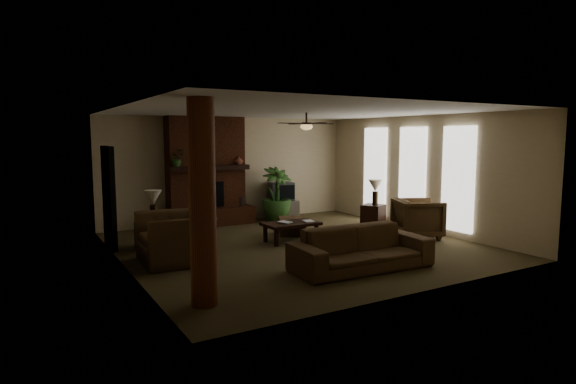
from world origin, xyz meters
TOP-DOWN VIEW (x-y plane):
  - room_shell at (0.00, 0.00)m, footprint 7.00×7.00m
  - fireplace at (-0.80, 3.22)m, footprint 2.40×0.70m
  - windows at (3.45, 0.20)m, footprint 0.08×3.65m
  - log_column at (-2.95, -2.40)m, footprint 0.36×0.36m
  - doorway at (-3.44, 1.80)m, footprint 0.10×1.00m
  - ceiling_fan at (0.40, 0.30)m, footprint 1.35×1.35m
  - sofa at (0.03, -2.08)m, footprint 2.52×0.86m
  - armchair_left at (-2.62, 0.03)m, footprint 0.94×1.40m
  - armchair_right at (2.78, -0.69)m, footprint 1.20×1.23m
  - coffee_table at (0.07, 0.39)m, footprint 1.20×0.70m
  - ottoman at (0.48, 1.05)m, footprint 0.80×0.80m
  - tv_stand at (1.43, 3.15)m, footprint 0.94×0.69m
  - tv at (1.37, 3.14)m, footprint 0.73×0.64m
  - floor_vase at (0.10, 3.15)m, footprint 0.34×0.34m
  - floor_plant at (1.00, 2.74)m, footprint 0.98×1.56m
  - side_table_left at (-2.72, 1.29)m, footprint 0.65×0.65m
  - lamp_left at (-2.66, 1.33)m, footprint 0.36×0.36m
  - side_table_right at (2.85, 0.93)m, footprint 0.66×0.66m
  - lamp_right at (2.86, 0.89)m, footprint 0.42×0.42m
  - mantel_plant at (-1.64, 2.97)m, footprint 0.48×0.51m
  - mantel_vase at (0.00, 2.97)m, footprint 0.27×0.28m
  - book_a at (-0.18, 0.37)m, footprint 0.21×0.09m
  - book_b at (0.34, 0.29)m, footprint 0.21×0.06m

SIDE VIEW (x-z plane):
  - ottoman at x=0.48m, z-range 0.00..0.40m
  - tv_stand at x=1.43m, z-range 0.00..0.50m
  - side_table_left at x=-2.72m, z-range 0.00..0.55m
  - side_table_right at x=2.85m, z-range 0.00..0.55m
  - coffee_table at x=0.07m, z-range 0.16..0.59m
  - floor_plant at x=1.00m, z-range 0.00..0.83m
  - floor_vase at x=0.10m, z-range 0.05..0.82m
  - sofa at x=0.03m, z-range 0.00..0.97m
  - armchair_right at x=2.78m, z-range 0.00..0.98m
  - book_a at x=-0.18m, z-range 0.43..0.72m
  - book_b at x=0.34m, z-range 0.43..0.72m
  - armchair_left at x=-2.62m, z-range 0.00..1.19m
  - tv at x=1.37m, z-range 0.50..1.02m
  - lamp_left at x=-2.66m, z-range 0.68..1.33m
  - lamp_right at x=2.86m, z-range 0.68..1.33m
  - doorway at x=-3.44m, z-range 0.00..2.10m
  - fireplace at x=-0.80m, z-range -0.24..2.56m
  - windows at x=3.45m, z-range 0.17..2.53m
  - log_column at x=-2.95m, z-range 0.00..2.80m
  - room_shell at x=0.00m, z-range -2.10..4.90m
  - mantel_vase at x=0.00m, z-range 1.56..1.78m
  - mantel_plant at x=-1.64m, z-range 1.56..1.89m
  - ceiling_fan at x=0.40m, z-range 2.34..2.72m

